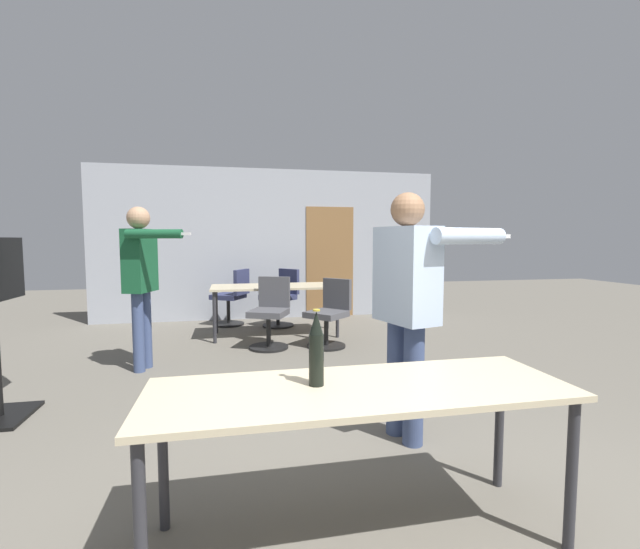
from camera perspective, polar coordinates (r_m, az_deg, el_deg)
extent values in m
cube|color=#A3A8B2|center=(7.89, -6.59, 4.03)|extent=(6.23, 0.10, 2.72)
cube|color=olive|center=(8.02, 1.32, 1.69)|extent=(0.90, 0.02, 2.05)
cube|color=#C6B793|center=(2.08, 5.40, -15.01)|extent=(1.98, 0.66, 0.03)
cylinder|color=#2D2D33|center=(1.96, -22.83, -29.03)|extent=(0.05, 0.05, 0.72)
cylinder|color=#2D2D33|center=(2.46, 30.52, -22.06)|extent=(0.05, 0.05, 0.72)
cylinder|color=#2D2D33|center=(2.42, -20.20, -22.04)|extent=(0.05, 0.05, 0.72)
cylinder|color=#2D2D33|center=(2.84, 22.80, -18.05)|extent=(0.05, 0.05, 0.72)
cube|color=#C6B793|center=(6.45, -6.00, -1.61)|extent=(1.88, 0.79, 0.03)
cylinder|color=#2D2D33|center=(6.14, -13.88, -5.59)|extent=(0.05, 0.05, 0.72)
cylinder|color=#2D2D33|center=(6.32, 2.34, -5.17)|extent=(0.05, 0.05, 0.72)
cylinder|color=#2D2D33|center=(6.80, -13.68, -4.59)|extent=(0.05, 0.05, 0.72)
cylinder|color=#2D2D33|center=(6.97, 0.99, -4.24)|extent=(0.05, 0.05, 0.72)
cube|color=black|center=(4.46, -36.88, -14.94)|extent=(0.44, 0.56, 0.03)
cylinder|color=#3D4C75|center=(3.30, 10.15, -13.28)|extent=(0.14, 0.14, 0.86)
cylinder|color=#3D4C75|center=(3.15, 12.36, -14.17)|extent=(0.14, 0.14, 0.86)
cube|color=silver|center=(3.07, 11.46, -0.02)|extent=(0.37, 0.52, 0.67)
sphere|color=#936B4C|center=(3.07, 11.60, 8.49)|extent=(0.24, 0.24, 0.24)
cylinder|color=silver|center=(3.30, 8.34, -0.03)|extent=(0.11, 0.11, 0.58)
cylinder|color=silver|center=(3.05, 19.26, 4.86)|extent=(0.59, 0.26, 0.11)
cube|color=white|center=(3.29, 23.16, 4.71)|extent=(0.13, 0.07, 0.03)
cylinder|color=#3D4C75|center=(5.22, -22.18, -6.79)|extent=(0.12, 0.12, 0.87)
cylinder|color=#3D4C75|center=(5.08, -23.07, -7.13)|extent=(0.12, 0.12, 0.87)
cube|color=#195633|center=(5.06, -22.90, 1.73)|extent=(0.33, 0.44, 0.69)
sphere|color=tan|center=(5.06, -23.06, 6.98)|extent=(0.24, 0.24, 0.24)
cylinder|color=#195633|center=(5.27, -21.62, 1.76)|extent=(0.09, 0.09, 0.59)
cylinder|color=#195633|center=(4.70, -21.27, 5.08)|extent=(0.59, 0.27, 0.09)
cube|color=white|center=(4.56, -17.60, 5.20)|extent=(0.13, 0.07, 0.03)
cylinder|color=black|center=(5.80, -6.86, -9.60)|extent=(0.52, 0.52, 0.03)
cylinder|color=black|center=(5.75, -6.88, -7.50)|extent=(0.06, 0.06, 0.41)
cube|color=#4C4C51|center=(5.71, -6.90, -5.11)|extent=(0.61, 0.61, 0.08)
cube|color=#4C4C51|center=(5.91, -6.12, -2.31)|extent=(0.42, 0.23, 0.42)
cylinder|color=black|center=(7.22, -5.61, -6.76)|extent=(0.52, 0.52, 0.03)
cylinder|color=black|center=(7.17, -5.63, -5.01)|extent=(0.06, 0.06, 0.42)
cube|color=navy|center=(7.14, -5.64, -3.05)|extent=(0.64, 0.64, 0.08)
cube|color=navy|center=(7.29, -4.17, -0.90)|extent=(0.31, 0.38, 0.42)
cylinder|color=black|center=(5.83, 0.83, -9.48)|extent=(0.52, 0.52, 0.03)
cylinder|color=black|center=(5.79, 0.83, -7.54)|extent=(0.06, 0.06, 0.37)
cube|color=#4C4C51|center=(5.75, 0.84, -5.32)|extent=(0.65, 0.65, 0.08)
cube|color=#4C4C51|center=(5.92, 2.29, -2.58)|extent=(0.34, 0.36, 0.42)
cylinder|color=black|center=(7.45, -12.08, -6.47)|extent=(0.52, 0.52, 0.03)
cylinder|color=black|center=(7.41, -12.11, -4.77)|extent=(0.06, 0.06, 0.42)
cube|color=navy|center=(7.38, -12.14, -2.86)|extent=(0.63, 0.63, 0.08)
cube|color=navy|center=(7.22, -10.40, -0.99)|extent=(0.27, 0.41, 0.42)
cylinder|color=black|center=(2.05, -0.49, -11.30)|extent=(0.07, 0.07, 0.24)
cone|color=black|center=(2.01, -0.49, -6.43)|extent=(0.06, 0.06, 0.11)
cylinder|color=gold|center=(2.00, -0.49, -4.77)|extent=(0.03, 0.03, 0.01)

